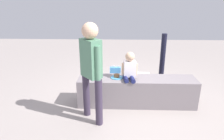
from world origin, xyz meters
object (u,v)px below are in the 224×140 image
child_seated (130,67)px  party_cup_red (110,87)px  water_bottle_near_gift (105,81)px  handbag_black_leather (129,78)px  adult_standing (91,65)px  handbag_brown_canvas (129,88)px  cake_plate (117,77)px  water_bottle_far_side (98,83)px  cake_box_white (143,77)px  gift_bag (115,73)px

child_seated → party_cup_red: bearing=120.1°
water_bottle_near_gift → handbag_black_leather: 0.55m
child_seated → adult_standing: bearing=-139.7°
adult_standing → handbag_brown_canvas: adult_standing is taller
cake_plate → party_cup_red: bearing=103.2°
water_bottle_far_side → party_cup_red: (0.28, -0.12, -0.05)m
child_seated → water_bottle_near_gift: bearing=120.0°
water_bottle_far_side → handbag_brown_canvas: 0.73m
cake_box_white → water_bottle_near_gift: bearing=-156.9°
party_cup_red → handbag_black_leather: handbag_black_leather is taller
cake_plate → handbag_brown_canvas: cake_plate is taller
gift_bag → water_bottle_near_gift: (-0.23, -0.34, -0.07)m
adult_standing → handbag_black_leather: bearing=66.6°
cake_box_white → handbag_black_leather: handbag_black_leather is taller
handbag_brown_canvas → adult_standing: bearing=-123.8°
gift_bag → cake_box_white: bearing=4.4°
cake_box_white → gift_bag: bearing=-175.6°
cake_box_white → handbag_black_leather: bearing=-143.7°
adult_standing → party_cup_red: adult_standing is taller
water_bottle_far_side → handbag_black_leather: handbag_black_leather is taller
handbag_black_leather → adult_standing: bearing=-113.4°
adult_standing → cake_plate: 0.78m
gift_bag → handbag_black_leather: (0.31, -0.22, -0.04)m
water_bottle_far_side → cake_box_white: size_ratio=0.67×
gift_bag → water_bottle_far_side: (-0.37, -0.46, -0.05)m
water_bottle_far_side → cake_box_white: bearing=25.8°
adult_standing → water_bottle_near_gift: adult_standing is taller
water_bottle_near_gift → party_cup_red: bearing=-60.3°
adult_standing → party_cup_red: (0.24, 1.13, -0.88)m
water_bottle_near_gift → handbag_brown_canvas: size_ratio=0.53×
child_seated → handbag_brown_canvas: 0.72m
adult_standing → handbag_brown_canvas: (0.61, 0.92, -0.81)m
water_bottle_near_gift → handbag_black_leather: (0.54, 0.11, 0.03)m
party_cup_red → handbag_brown_canvas: (0.38, -0.21, 0.07)m
water_bottle_near_gift → cake_box_white: bearing=23.1°
water_bottle_far_side → handbag_brown_canvas: bearing=-26.4°
adult_standing → handbag_black_leather: (0.64, 1.48, -0.81)m
child_seated → gift_bag: child_seated is taller
gift_bag → water_bottle_far_side: size_ratio=1.59×
adult_standing → water_bottle_near_gift: size_ratio=8.15×
party_cup_red → adult_standing: bearing=-102.0°
handbag_brown_canvas → handbag_black_leather: bearing=87.4°
cake_plate → handbag_black_leather: size_ratio=0.67×
party_cup_red → handbag_black_leather: bearing=41.3°
cake_plate → gift_bag: cake_plate is taller
adult_standing → water_bottle_far_side: adult_standing is taller
water_bottle_far_side → cake_box_white: 1.17m
handbag_black_leather → child_seated: bearing=-92.4°
water_bottle_far_side → party_cup_red: bearing=-22.5°
water_bottle_far_side → handbag_black_leather: (0.68, 0.24, 0.02)m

